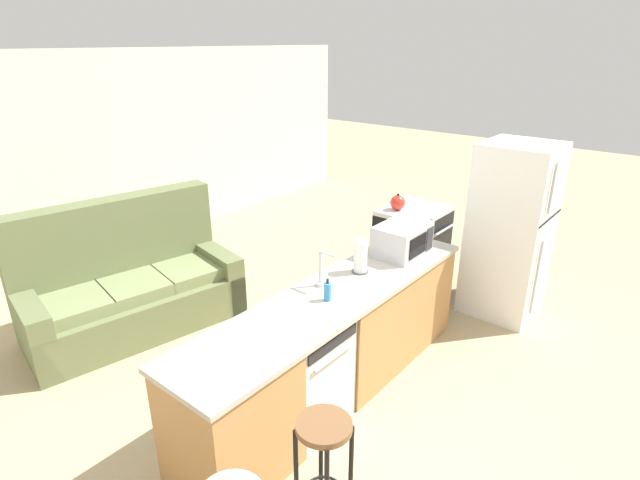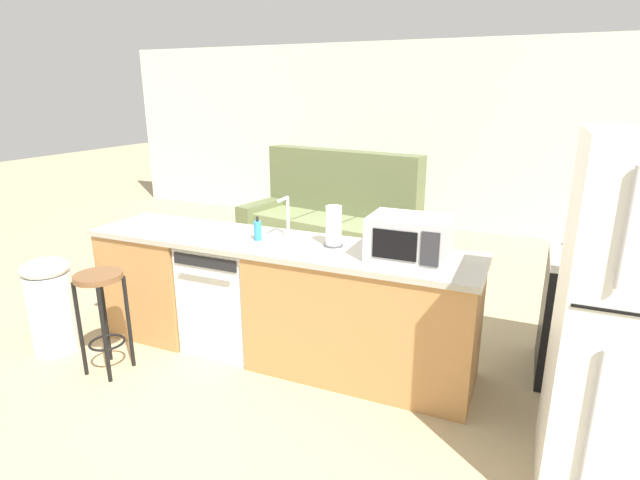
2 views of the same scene
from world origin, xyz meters
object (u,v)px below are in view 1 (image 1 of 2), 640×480
(dishwasher, at_px, (301,370))
(soap_bottle, at_px, (327,291))
(bar_stool, at_px, (324,452))
(couch, at_px, (129,288))
(paper_towel_roll, at_px, (360,257))
(microwave, at_px, (402,239))
(refrigerator, at_px, (510,231))
(kettle, at_px, (398,203))
(stove_range, at_px, (412,245))

(dishwasher, height_order, soap_bottle, soap_bottle)
(bar_stool, distance_m, couch, 2.97)
(paper_towel_roll, relative_size, couch, 0.13)
(dishwasher, distance_m, couch, 2.23)
(microwave, bearing_deg, soap_bottle, -178.93)
(bar_stool, bearing_deg, dishwasher, 49.36)
(dishwasher, distance_m, refrigerator, 2.70)
(kettle, relative_size, bar_stool, 0.28)
(stove_range, height_order, couch, couch)
(microwave, height_order, paper_towel_roll, paper_towel_roll)
(dishwasher, distance_m, kettle, 2.59)
(microwave, distance_m, soap_bottle, 1.10)
(bar_stool, bearing_deg, paper_towel_roll, 28.17)
(microwave, relative_size, bar_stool, 0.68)
(dishwasher, bearing_deg, paper_towel_roll, 4.84)
(dishwasher, relative_size, stove_range, 0.93)
(bar_stool, bearing_deg, microwave, 19.32)
(stove_range, xyz_separation_m, soap_bottle, (-2.32, -0.57, 0.52))
(stove_range, relative_size, kettle, 4.39)
(refrigerator, xyz_separation_m, bar_stool, (-3.19, -0.14, -0.36))
(refrigerator, relative_size, bar_stool, 2.41)
(refrigerator, bearing_deg, soap_bottle, 167.19)
(dishwasher, xyz_separation_m, refrigerator, (2.60, -0.55, 0.47))
(couch, bearing_deg, paper_towel_roll, -67.61)
(refrigerator, relative_size, kettle, 8.70)
(kettle, bearing_deg, refrigerator, -82.32)
(paper_towel_roll, height_order, bar_stool, paper_towel_roll)
(refrigerator, xyz_separation_m, kettle, (-0.17, 1.23, 0.09))
(kettle, height_order, bar_stool, kettle)
(microwave, relative_size, soap_bottle, 2.84)
(refrigerator, height_order, bar_stool, refrigerator)
(refrigerator, height_order, soap_bottle, refrigerator)
(stove_range, distance_m, refrigerator, 1.18)
(microwave, bearing_deg, paper_towel_roll, 172.53)
(dishwasher, bearing_deg, microwave, -0.05)
(soap_bottle, xyz_separation_m, kettle, (2.16, 0.70, 0.01))
(dishwasher, distance_m, microwave, 1.51)
(refrigerator, xyz_separation_m, paper_towel_roll, (-1.77, 0.62, 0.15))
(soap_bottle, bearing_deg, dishwasher, 175.55)
(dishwasher, xyz_separation_m, microwave, (1.38, -0.00, 0.62))
(paper_towel_roll, bearing_deg, soap_bottle, -170.51)
(kettle, bearing_deg, stove_range, -38.19)
(paper_towel_roll, distance_m, soap_bottle, 0.56)
(dishwasher, xyz_separation_m, soap_bottle, (0.28, -0.02, 0.55))
(refrigerator, bearing_deg, bar_stool, -177.45)
(dishwasher, relative_size, refrigerator, 0.47)
(microwave, bearing_deg, stove_range, 24.18)
(refrigerator, distance_m, couch, 3.88)
(kettle, xyz_separation_m, couch, (-2.49, 1.55, -0.59))
(dishwasher, bearing_deg, refrigerator, -11.93)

